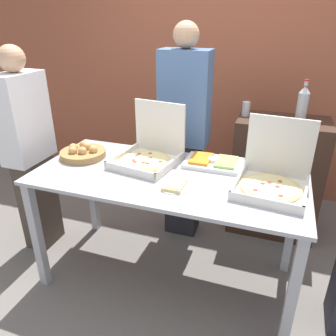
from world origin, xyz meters
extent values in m
plane|color=slate|center=(0.00, 0.00, 0.00)|extent=(16.00, 16.00, 0.00)
cube|color=#9E5138|center=(0.00, 1.70, 1.40)|extent=(10.00, 0.06, 2.80)
cube|color=#A8AAB2|center=(0.00, 0.00, 0.87)|extent=(1.82, 0.85, 0.02)
cube|color=#A8AAB2|center=(-0.86, -0.37, 0.43)|extent=(0.06, 0.06, 0.86)
cube|color=#A8AAB2|center=(0.86, -0.37, 0.43)|extent=(0.06, 0.06, 0.86)
cube|color=#A8AAB2|center=(-0.86, 0.37, 0.43)|extent=(0.06, 0.06, 0.86)
cube|color=#A8AAB2|center=(0.86, 0.37, 0.43)|extent=(0.06, 0.06, 0.86)
cube|color=silver|center=(-0.21, 0.10, 0.89)|extent=(0.47, 0.47, 0.02)
cube|color=silver|center=(-0.24, -0.09, 0.92)|extent=(0.41, 0.08, 0.04)
cube|color=silver|center=(-0.40, 0.13, 0.92)|extent=(0.08, 0.41, 0.04)
cube|color=silver|center=(-0.01, 0.07, 0.92)|extent=(0.08, 0.41, 0.04)
cube|color=silver|center=(-0.18, 0.32, 1.10)|extent=(0.41, 0.08, 0.39)
cylinder|color=#E5C17A|center=(-0.21, 0.10, 0.91)|extent=(0.36, 0.36, 0.02)
cylinder|color=beige|center=(-0.21, 0.10, 0.92)|extent=(0.31, 0.31, 0.00)
cylinder|color=#C13D2D|center=(-0.09, 0.10, 0.93)|extent=(0.03, 0.03, 0.00)
cylinder|color=#C13D2D|center=(-0.18, 0.14, 0.93)|extent=(0.03, 0.03, 0.00)
cylinder|color=#C13D2D|center=(-0.22, 0.21, 0.93)|extent=(0.03, 0.03, 0.00)
cylinder|color=#C13D2D|center=(-0.29, 0.18, 0.93)|extent=(0.03, 0.03, 0.00)
cylinder|color=#C13D2D|center=(-0.29, 0.14, 0.93)|extent=(0.03, 0.03, 0.00)
cylinder|color=#C13D2D|center=(-0.28, 0.06, 0.93)|extent=(0.03, 0.03, 0.00)
cylinder|color=#C13D2D|center=(-0.26, 0.03, 0.93)|extent=(0.03, 0.03, 0.00)
cylinder|color=#C13D2D|center=(-0.20, 0.04, 0.93)|extent=(0.03, 0.03, 0.00)
cylinder|color=#C13D2D|center=(-0.17, 0.04, 0.93)|extent=(0.03, 0.03, 0.00)
cube|color=silver|center=(0.66, -0.02, 0.89)|extent=(0.45, 0.45, 0.02)
cube|color=silver|center=(0.64, -0.22, 0.92)|extent=(0.41, 0.06, 0.04)
cube|color=silver|center=(0.47, 0.00, 0.92)|extent=(0.06, 0.41, 0.04)
cube|color=silver|center=(0.86, -0.04, 0.92)|extent=(0.06, 0.41, 0.04)
cube|color=silver|center=(0.68, 0.19, 1.10)|extent=(0.41, 0.06, 0.39)
cylinder|color=#E5C17A|center=(0.66, -0.02, 0.91)|extent=(0.36, 0.36, 0.02)
cylinder|color=beige|center=(0.66, -0.02, 0.92)|extent=(0.31, 0.31, 0.00)
cylinder|color=#C13D2D|center=(0.70, -0.02, 0.93)|extent=(0.03, 0.03, 0.00)
cylinder|color=#C13D2D|center=(0.71, 0.06, 0.93)|extent=(0.03, 0.03, 0.00)
cylinder|color=#C13D2D|center=(0.65, 0.02, 0.93)|extent=(0.03, 0.03, 0.00)
cylinder|color=#C13D2D|center=(0.61, -0.01, 0.93)|extent=(0.03, 0.03, 0.00)
cylinder|color=#C13D2D|center=(0.58, -0.11, 0.93)|extent=(0.03, 0.03, 0.00)
cylinder|color=#C13D2D|center=(0.72, -0.13, 0.93)|extent=(0.03, 0.03, 0.00)
cylinder|color=white|center=(0.10, -0.15, 0.89)|extent=(0.20, 0.20, 0.01)
cube|color=#E5C17A|center=(0.10, -0.15, 0.90)|extent=(0.12, 0.17, 0.02)
cube|color=beige|center=(0.10, -0.16, 0.91)|extent=(0.09, 0.12, 0.01)
cube|color=white|center=(0.26, 0.25, 0.90)|extent=(0.41, 0.27, 0.03)
cube|color=orange|center=(0.16, 0.25, 0.92)|extent=(0.14, 0.22, 0.02)
cube|color=#8CC65B|center=(0.35, 0.25, 0.92)|extent=(0.14, 0.22, 0.02)
cylinder|color=white|center=(0.26, 0.25, 0.92)|extent=(0.08, 0.08, 0.02)
cylinder|color=#9E7542|center=(-0.71, 0.08, 0.91)|extent=(0.34, 0.34, 0.05)
sphere|color=tan|center=(-0.62, 0.08, 0.95)|extent=(0.06, 0.06, 0.06)
sphere|color=tan|center=(-0.69, 0.13, 0.95)|extent=(0.06, 0.06, 0.06)
sphere|color=tan|center=(-0.74, 0.15, 0.95)|extent=(0.06, 0.06, 0.06)
sphere|color=tan|center=(-0.78, 0.07, 0.95)|extent=(0.06, 0.06, 0.06)
sphere|color=tan|center=(-0.75, 0.02, 0.95)|extent=(0.06, 0.06, 0.06)
sphere|color=tan|center=(-0.68, 0.04, 0.95)|extent=(0.06, 0.06, 0.06)
cube|color=#382319|center=(0.70, 0.96, 0.53)|extent=(0.76, 0.47, 1.07)
cylinder|color=#B7BCC1|center=(0.82, 0.99, 1.18)|extent=(0.09, 0.09, 0.22)
cone|color=#B7BCC1|center=(0.82, 0.99, 1.32)|extent=(0.09, 0.09, 0.06)
cylinder|color=#B7BCC1|center=(0.82, 0.99, 1.37)|extent=(0.03, 0.03, 0.04)
cylinder|color=red|center=(0.82, 0.99, 1.39)|extent=(0.04, 0.04, 0.01)
cylinder|color=silver|center=(0.38, 0.97, 1.13)|extent=(0.07, 0.07, 0.12)
cylinder|color=silver|center=(0.38, 0.97, 1.19)|extent=(0.06, 0.06, 0.00)
cube|color=black|center=(-0.08, 0.63, 0.44)|extent=(0.28, 0.20, 0.88)
cube|color=#4C6B99|center=(-0.08, 0.63, 1.25)|extent=(0.40, 0.22, 0.75)
sphere|color=tan|center=(-0.08, 0.63, 1.73)|extent=(0.20, 0.20, 0.20)
cube|color=#473D33|center=(-1.19, 0.05, 0.40)|extent=(0.20, 0.28, 0.81)
cube|color=white|center=(-1.19, 0.05, 1.14)|extent=(0.22, 0.40, 0.68)
sphere|color=tan|center=(-1.19, 0.05, 1.58)|extent=(0.19, 0.19, 0.19)
camera|label=1|loc=(0.65, -1.87, 1.86)|focal=35.00mm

